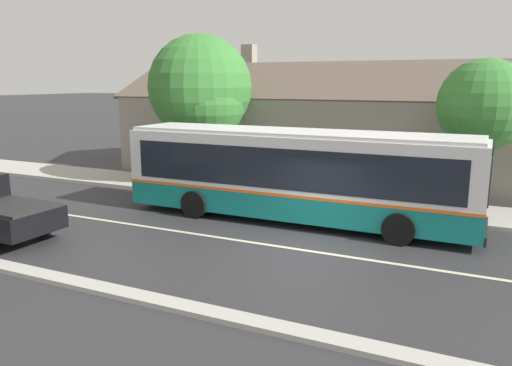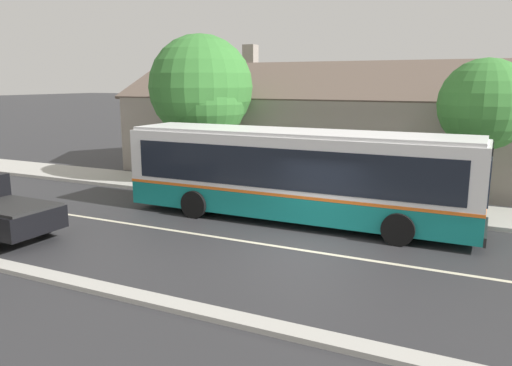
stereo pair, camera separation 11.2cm
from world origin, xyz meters
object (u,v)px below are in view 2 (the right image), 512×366
Objects in this scene: transit_bus at (296,173)px; street_tree_secondary at (203,92)px; bench_by_building at (182,175)px; bench_down_street at (268,183)px; street_tree_primary at (485,105)px.

street_tree_secondary is (-6.12, 3.92, 2.65)m from transit_bus.
bench_by_building and bench_down_street have the same top height.
transit_bus is at bearing -32.60° from street_tree_secondary.
transit_bus is 6.73× the size of bench_by_building.
bench_by_building is at bearing 155.77° from transit_bus.
transit_bus is 7.04× the size of bench_down_street.
bench_by_building is 1.05× the size of bench_down_street.
bench_by_building is 0.26× the size of street_tree_secondary.
transit_bus is 7.56m from bench_by_building.
transit_bus is 7.31m from street_tree_primary.
transit_bus is at bearing -24.23° from bench_by_building.
street_tree_primary is (8.13, 0.95, 3.42)m from bench_down_street.
transit_bus is 2.18× the size of street_tree_primary.
street_tree_primary is at bearing 34.35° from transit_bus.
transit_bus is at bearing -51.03° from bench_down_street.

